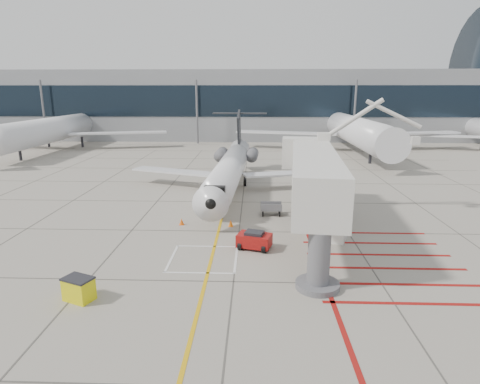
{
  "coord_description": "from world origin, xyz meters",
  "views": [
    {
      "loc": [
        1.08,
        -23.91,
        10.14
      ],
      "look_at": [
        0.0,
        6.0,
        2.5
      ],
      "focal_mm": 30.0,
      "sensor_mm": 36.0,
      "label": 1
    }
  ],
  "objects_px": {
    "pushback_tug": "(254,240)",
    "regional_jet": "(227,159)",
    "spill_bin": "(79,289)",
    "jet_bridge": "(314,184)"
  },
  "relations": [
    {
      "from": "regional_jet",
      "to": "jet_bridge",
      "type": "height_order",
      "value": "jet_bridge"
    },
    {
      "from": "regional_jet",
      "to": "pushback_tug",
      "type": "height_order",
      "value": "regional_jet"
    },
    {
      "from": "regional_jet",
      "to": "spill_bin",
      "type": "distance_m",
      "value": 20.96
    },
    {
      "from": "jet_bridge",
      "to": "spill_bin",
      "type": "height_order",
      "value": "jet_bridge"
    },
    {
      "from": "pushback_tug",
      "to": "spill_bin",
      "type": "bearing_deg",
      "value": -124.79
    },
    {
      "from": "pushback_tug",
      "to": "regional_jet",
      "type": "bearing_deg",
      "value": 118.07
    },
    {
      "from": "spill_bin",
      "to": "jet_bridge",
      "type": "bearing_deg",
      "value": 56.65
    },
    {
      "from": "jet_bridge",
      "to": "pushback_tug",
      "type": "xyz_separation_m",
      "value": [
        -3.98,
        -1.54,
        -3.38
      ]
    },
    {
      "from": "jet_bridge",
      "to": "pushback_tug",
      "type": "distance_m",
      "value": 5.45
    },
    {
      "from": "spill_bin",
      "to": "regional_jet",
      "type": "bearing_deg",
      "value": 95.82
    }
  ]
}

